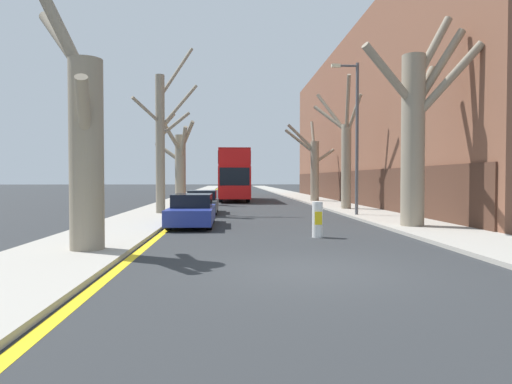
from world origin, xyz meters
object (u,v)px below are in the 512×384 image
object	(u,v)px
lamp_post	(355,131)
street_tree_right_0	(416,127)
parked_car_1	(202,202)
street_tree_left_2	(180,164)
street_tree_right_1	(345,155)
street_tree_left_1	(162,138)
parked_car_0	(192,211)
street_tree_left_0	(84,141)
traffic_bollard	(317,220)
double_decker_bus	(234,173)
street_tree_right_2	(313,165)

from	to	relation	value
lamp_post	street_tree_right_0	bearing A→B (deg)	-81.79
street_tree_right_0	parked_car_1	world-z (taller)	street_tree_right_0
street_tree_left_2	street_tree_right_1	distance (m)	13.12
street_tree_left_1	street_tree_right_0	size ratio (longest dim) A/B	1.13
parked_car_0	lamp_post	xyz separation A→B (m)	(7.81, 3.97, 3.69)
street_tree_right_1	parked_car_1	bearing A→B (deg)	-168.40
street_tree_left_1	lamp_post	size ratio (longest dim) A/B	1.19
street_tree_left_0	street_tree_left_1	size ratio (longest dim) A/B	0.74
street_tree_right_1	parked_car_0	bearing A→B (deg)	-134.59
street_tree_right_1	traffic_bollard	size ratio (longest dim) A/B	6.65
double_decker_bus	traffic_bollard	size ratio (longest dim) A/B	9.23
street_tree_right_2	lamp_post	xyz separation A→B (m)	(-0.62, -14.74, 1.27)
parked_car_0	lamp_post	distance (m)	9.51
street_tree_left_0	street_tree_left_2	world-z (taller)	street_tree_left_0
street_tree_left_1	street_tree_left_2	size ratio (longest dim) A/B	1.48
lamp_post	parked_car_1	bearing A→B (deg)	159.64
double_decker_bus	parked_car_0	xyz separation A→B (m)	(-1.90, -21.70, -1.84)
lamp_post	street_tree_right_1	bearing A→B (deg)	81.67
parked_car_0	parked_car_1	world-z (taller)	parked_car_0
street_tree_right_2	parked_car_1	size ratio (longest dim) A/B	1.55
street_tree_right_2	traffic_bollard	xyz separation A→B (m)	(-4.04, -22.60, -2.46)
street_tree_left_2	parked_car_1	world-z (taller)	street_tree_left_2
traffic_bollard	street_tree_left_1	bearing A→B (deg)	123.81
double_decker_bus	street_tree_left_2	bearing A→B (deg)	-126.75
parked_car_0	street_tree_right_1	bearing A→B (deg)	45.41
parked_car_0	street_tree_right_0	bearing A→B (deg)	-10.46
street_tree_right_2	street_tree_right_0	bearing A→B (deg)	-89.49
street_tree_right_0	double_decker_bus	size ratio (longest dim) A/B	0.75
street_tree_right_0	parked_car_0	bearing A→B (deg)	169.54
parked_car_0	traffic_bollard	size ratio (longest dim) A/B	3.90
street_tree_left_1	double_decker_bus	bearing A→B (deg)	76.21
double_decker_bus	traffic_bollard	distance (m)	25.78
street_tree_left_0	parked_car_1	distance (m)	14.01
street_tree_left_0	double_decker_bus	bearing A→B (deg)	81.86
street_tree_left_0	lamp_post	size ratio (longest dim) A/B	0.88
street_tree_left_2	lamp_post	xyz separation A→B (m)	(10.06, -12.18, 1.26)
street_tree_left_0	street_tree_left_2	distance (m)	22.93
street_tree_left_0	street_tree_right_1	xyz separation A→B (m)	(10.67, 15.39, 0.46)
street_tree_right_0	double_decker_bus	xyz separation A→B (m)	(-6.72, 23.29, -1.41)
parked_car_1	street_tree_right_2	bearing A→B (deg)	54.55
street_tree_right_0	street_tree_right_1	bearing A→B (deg)	90.69
double_decker_bus	parked_car_0	distance (m)	21.86
street_tree_left_0	street_tree_left_1	xyz separation A→B (m)	(0.15, 12.49, 1.22)
street_tree_right_1	double_decker_bus	world-z (taller)	street_tree_right_1
street_tree_right_1	traffic_bollard	world-z (taller)	street_tree_right_1
street_tree_right_0	parked_car_1	bearing A→B (deg)	135.51
street_tree_left_1	street_tree_right_2	world-z (taller)	street_tree_left_1
street_tree_left_0	lamp_post	world-z (taller)	lamp_post
parked_car_1	lamp_post	bearing A→B (deg)	-20.36
street_tree_left_2	double_decker_bus	distance (m)	6.95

